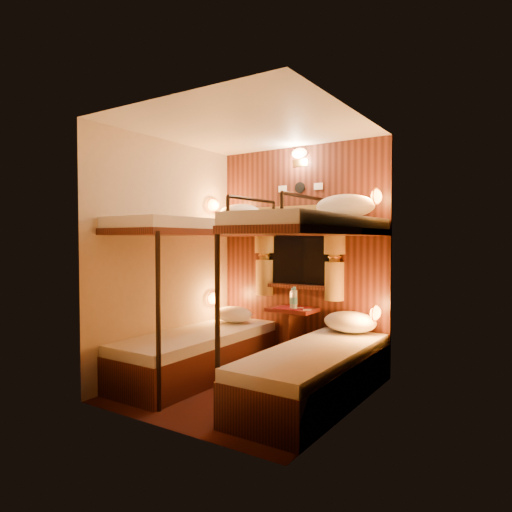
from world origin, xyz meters
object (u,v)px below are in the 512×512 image
Objects in this scene: bottle_left at (293,300)px; bottle_right at (294,299)px; bunk_left at (199,321)px; table at (292,330)px; bunk_right at (315,336)px.

bottle_left is 0.93× the size of bottle_right.
bottle_left is at bearing 48.28° from bunk_left.
table is 3.04× the size of bottle_left.
bunk_right is at bearing -50.33° from table.
bottle_right is at bearing -31.92° from bottle_left.
bottle_right reaches higher than bottle_left.
bunk_left is 8.83× the size of bottle_left.
bunk_right is at bearing -50.01° from bottle_left.
bottle_left reaches higher than table.
bunk_right is 2.90× the size of table.
bottle_left is at bearing -58.63° from table.
bottle_right is at bearing 129.31° from bunk_right.
bottle_left is 0.04m from bottle_right.
table is at bearing 121.37° from bottle_left.
bunk_left reaches higher than bottle_left.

